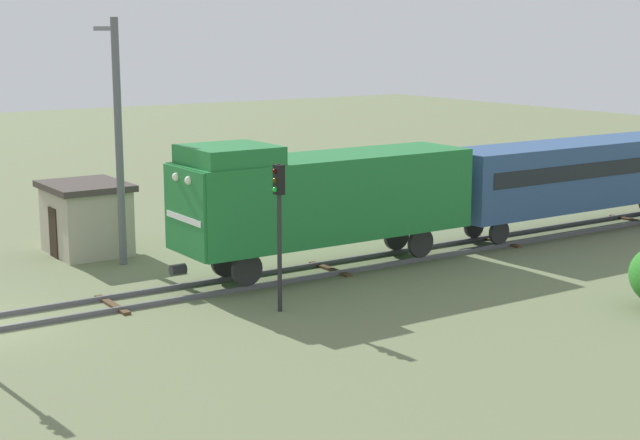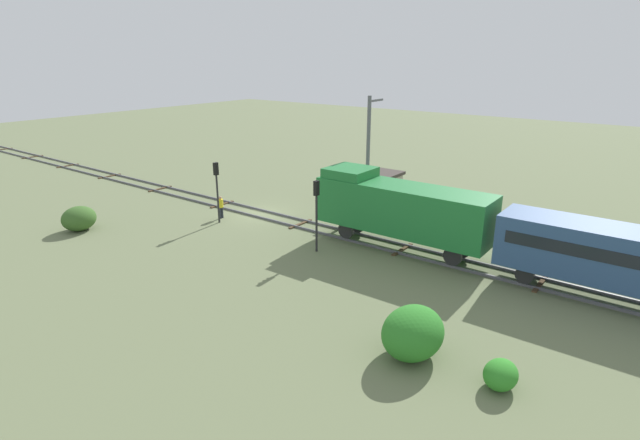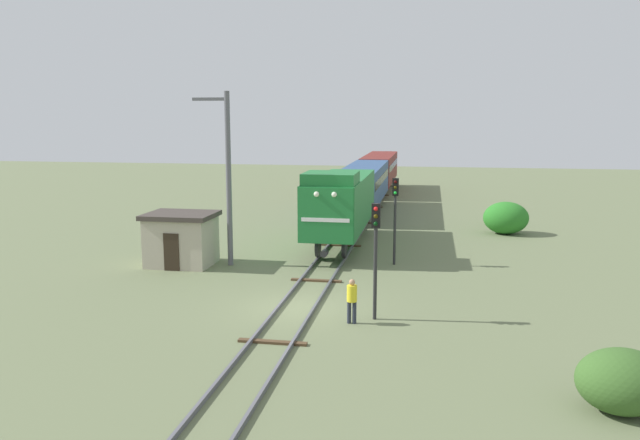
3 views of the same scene
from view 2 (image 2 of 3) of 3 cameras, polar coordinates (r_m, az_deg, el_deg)
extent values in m
plane|color=#66704C|center=(38.75, -7.00, 0.67)|extent=(148.69, 148.69, 0.00)
cube|color=#595960|center=(39.22, -6.28, 1.04)|extent=(0.10, 99.12, 0.16)
cube|color=#595960|center=(38.23, -7.74, 0.52)|extent=(0.10, 99.12, 0.16)
cube|color=#4C3823|center=(76.85, -32.53, 6.82)|extent=(2.40, 0.24, 0.09)
cube|color=#4C3823|center=(69.27, -30.01, 6.26)|extent=(2.40, 0.24, 0.09)
cube|color=#4C3823|center=(61.86, -26.87, 5.56)|extent=(2.40, 0.24, 0.09)
cube|color=#4C3823|center=(54.69, -22.92, 4.64)|extent=(2.40, 0.24, 0.09)
cube|color=#4C3823|center=(47.88, -17.82, 3.41)|extent=(2.40, 0.24, 0.09)
cube|color=#4C3823|center=(41.60, -11.12, 1.77)|extent=(2.40, 0.24, 0.09)
cube|color=#4C3823|center=(36.12, -2.25, -0.45)|extent=(2.40, 0.24, 0.09)
cube|color=#4C3823|center=(31.86, 9.39, -3.34)|extent=(2.40, 0.24, 0.09)
cube|color=#4C3823|center=(29.36, 23.85, -6.70)|extent=(2.40, 0.24, 0.09)
cube|color=#1E7233|center=(31.04, 9.43, 1.29)|extent=(2.90, 11.00, 2.90)
cube|color=#1E7233|center=(32.49, 3.49, 5.47)|extent=(2.75, 2.80, 0.60)
cube|color=#1E7233|center=(33.82, 1.10, 2.97)|extent=(2.84, 0.10, 2.84)
cube|color=white|center=(33.90, 1.04, 2.65)|extent=(2.46, 0.06, 0.20)
sphere|color=white|center=(33.93, 1.49, 4.93)|extent=(0.28, 0.28, 0.28)
sphere|color=white|center=(33.22, 0.58, 4.65)|extent=(0.28, 0.28, 0.28)
cylinder|color=#262628|center=(34.53, 0.68, 0.09)|extent=(0.36, 0.50, 0.36)
cylinder|color=#262628|center=(34.00, 4.32, -0.53)|extent=(0.18, 1.10, 1.10)
cylinder|color=#262628|center=(32.86, 2.96, -1.18)|extent=(0.18, 1.10, 1.10)
cylinder|color=#262628|center=(30.91, 15.94, -3.19)|extent=(0.18, 1.10, 1.10)
cylinder|color=#262628|center=(29.66, 14.91, -4.03)|extent=(0.18, 1.10, 1.10)
cylinder|color=#262628|center=(29.91, 23.06, -4.89)|extent=(0.16, 0.96, 0.96)
cylinder|color=#262628|center=(28.61, 22.32, -5.84)|extent=(0.16, 0.96, 0.96)
cylinder|color=#262628|center=(36.66, -11.64, 3.03)|extent=(0.14, 0.14, 4.46)
cube|color=black|center=(36.24, -11.82, 5.75)|extent=(0.32, 0.24, 0.90)
sphere|color=red|center=(36.28, -12.00, 6.19)|extent=(0.16, 0.16, 0.16)
sphere|color=#3C3306|center=(36.34, -11.97, 5.76)|extent=(0.16, 0.16, 0.16)
sphere|color=black|center=(36.40, -11.94, 5.33)|extent=(0.16, 0.16, 0.16)
cylinder|color=#262628|center=(30.49, -0.40, 0.36)|extent=(0.14, 0.14, 4.53)
cube|color=black|center=(29.98, -0.41, 3.66)|extent=(0.32, 0.24, 0.90)
sphere|color=#390606|center=(30.00, -0.63, 4.20)|extent=(0.16, 0.16, 0.16)
sphere|color=#3C3306|center=(30.07, -0.62, 3.68)|extent=(0.16, 0.16, 0.16)
sphere|color=green|center=(30.14, -0.62, 3.17)|extent=(0.16, 0.16, 0.16)
cylinder|color=#262B38|center=(38.19, -11.11, 0.86)|extent=(0.15, 0.15, 0.85)
cylinder|color=#262B38|center=(38.07, -11.33, 0.79)|extent=(0.15, 0.15, 0.85)
cylinder|color=yellow|center=(37.92, -11.29, 1.89)|extent=(0.38, 0.38, 0.62)
sphere|color=tan|center=(37.80, -11.33, 2.50)|extent=(0.23, 0.23, 0.23)
cylinder|color=#595960|center=(37.54, 5.49, 7.18)|extent=(0.28, 0.28, 8.91)
cube|color=#595960|center=(37.74, 6.42, 13.44)|extent=(1.80, 0.16, 0.16)
cube|color=#B2A893|center=(40.57, 6.71, 3.34)|extent=(3.20, 2.60, 2.50)
cube|color=#3F3833|center=(40.24, 6.78, 5.22)|extent=(3.50, 2.90, 0.24)
cube|color=#2D2319|center=(41.30, 5.11, 3.23)|extent=(0.80, 0.06, 1.90)
ellipsoid|color=#2B7A26|center=(20.92, 10.56, -12.55)|extent=(2.93, 2.40, 2.13)
ellipsoid|color=#385E26|center=(38.53, -25.84, 0.15)|extent=(2.37, 1.94, 1.72)
ellipsoid|color=#2E8326|center=(20.28, 19.94, -16.28)|extent=(1.50, 1.23, 1.09)
camera|label=1|loc=(32.89, -55.85, 4.79)|focal=55.00mm
camera|label=3|loc=(54.12, -30.43, 11.63)|focal=35.00mm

